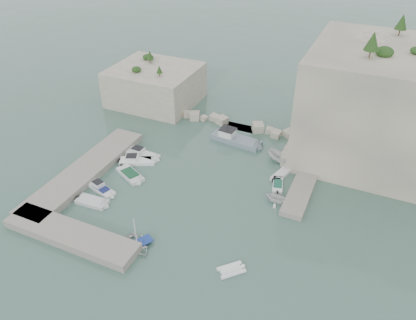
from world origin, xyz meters
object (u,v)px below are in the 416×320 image
at_px(work_boat, 236,142).
at_px(inflatable_dinghy, 231,271).
at_px(rowboat, 137,247).
at_px(tender_east_c, 281,176).
at_px(tender_east_b, 277,187).
at_px(motorboat_d, 102,191).
at_px(motorboat_c, 130,176).
at_px(motorboat_a, 143,156).
at_px(motorboat_e, 93,203).
at_px(tender_east_d, 281,163).
at_px(motorboat_b, 138,162).
at_px(tender_east_a, 276,202).

bearing_deg(work_boat, inflatable_dinghy, -63.39).
bearing_deg(rowboat, tender_east_c, -0.73).
relative_size(rowboat, tender_east_b, 1.04).
distance_m(motorboat_d, tender_east_c, 26.22).
relative_size(motorboat_c, rowboat, 1.30).
distance_m(motorboat_d, work_boat, 23.86).
distance_m(motorboat_c, work_boat, 19.01).
bearing_deg(work_boat, motorboat_a, -133.42).
bearing_deg(motorboat_d, motorboat_e, -62.61).
height_order(motorboat_d, tender_east_b, motorboat_d).
xyz_separation_m(motorboat_d, tender_east_d, (21.25, 17.40, 0.00)).
bearing_deg(tender_east_b, rowboat, 133.36).
xyz_separation_m(motorboat_d, work_boat, (12.62, 20.25, 0.00)).
distance_m(motorboat_c, tender_east_d, 23.33).
relative_size(motorboat_b, rowboat, 1.40).
relative_size(motorboat_a, motorboat_c, 1.15).
height_order(motorboat_d, motorboat_e, motorboat_d).
height_order(motorboat_c, tender_east_d, tender_east_d).
bearing_deg(inflatable_dinghy, tender_east_d, 46.35).
distance_m(tender_east_b, tender_east_c, 2.76).
height_order(motorboat_b, motorboat_e, motorboat_b).
height_order(motorboat_c, rowboat, rowboat).
bearing_deg(work_boat, rowboat, -87.77).
distance_m(motorboat_c, motorboat_d, 5.00).
bearing_deg(work_boat, tender_east_b, -35.76).
bearing_deg(tender_east_c, tender_east_b, -158.53).
distance_m(motorboat_a, motorboat_c, 5.51).
bearing_deg(inflatable_dinghy, work_boat, 64.25).
distance_m(motorboat_d, tender_east_a, 24.54).
distance_m(tender_east_b, work_boat, 13.31).
relative_size(tender_east_a, work_boat, 0.36).
bearing_deg(motorboat_b, motorboat_c, -99.26).
distance_m(tender_east_b, tender_east_d, 6.25).
relative_size(inflatable_dinghy, work_boat, 0.34).
distance_m(motorboat_b, motorboat_c, 3.59).
height_order(motorboat_e, inflatable_dinghy, motorboat_e).
relative_size(motorboat_a, tender_east_c, 1.46).
xyz_separation_m(tender_east_a, tender_east_b, (-0.78, 3.34, 0.00)).
bearing_deg(motorboat_a, motorboat_c, -74.37).
relative_size(motorboat_b, inflatable_dinghy, 1.84).
bearing_deg(tender_east_c, tender_east_d, 30.57).
height_order(inflatable_dinghy, tender_east_c, tender_east_c).
xyz_separation_m(motorboat_d, tender_east_c, (22.16, 14.02, 0.00)).
distance_m(motorboat_c, tender_east_b, 21.78).
distance_m(motorboat_a, motorboat_d, 10.09).
distance_m(inflatable_dinghy, tender_east_d, 23.25).
relative_size(motorboat_d, inflatable_dinghy, 1.59).
bearing_deg(motorboat_c, motorboat_a, 128.91).
bearing_deg(motorboat_d, tender_east_d, 56.01).
height_order(tender_east_c, tender_east_d, tender_east_d).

